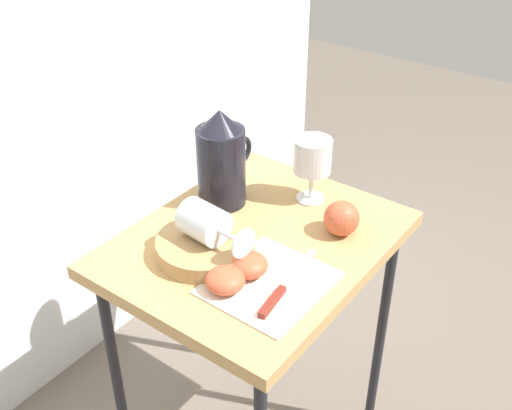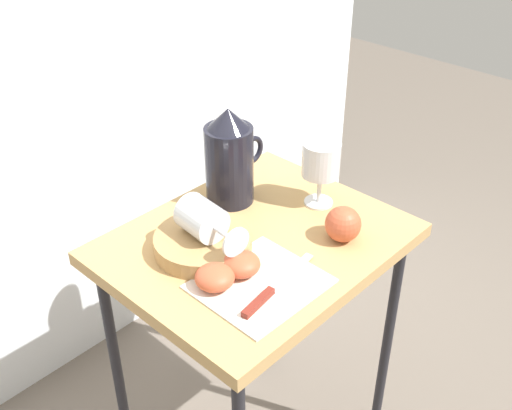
% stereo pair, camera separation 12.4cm
% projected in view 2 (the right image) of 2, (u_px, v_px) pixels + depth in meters
% --- Properties ---
extents(curtain_drape, '(2.40, 0.03, 1.83)m').
position_uv_depth(curtain_drape, '(64.00, 62.00, 1.54)').
color(curtain_drape, white).
rests_on(curtain_drape, ground_plane).
extents(table, '(0.59, 0.47, 0.70)m').
position_uv_depth(table, '(256.00, 265.00, 1.32)').
color(table, tan).
rests_on(table, ground_plane).
extents(linen_napkin, '(0.22, 0.20, 0.00)m').
position_uv_depth(linen_napkin, '(260.00, 284.00, 1.16)').
color(linen_napkin, silver).
rests_on(linen_napkin, table).
extents(basket_tray, '(0.19, 0.19, 0.03)m').
position_uv_depth(basket_tray, '(203.00, 243.00, 1.24)').
color(basket_tray, '#AD8451').
rests_on(basket_tray, table).
extents(pitcher, '(0.16, 0.11, 0.22)m').
position_uv_depth(pitcher, '(230.00, 164.00, 1.36)').
color(pitcher, black).
rests_on(pitcher, table).
extents(wine_glass_upright, '(0.08, 0.08, 0.15)m').
position_uv_depth(wine_glass_upright, '(321.00, 162.00, 1.34)').
color(wine_glass_upright, silver).
rests_on(wine_glass_upright, table).
extents(wine_glass_tipped_near, '(0.08, 0.15, 0.08)m').
position_uv_depth(wine_glass_tipped_near, '(203.00, 219.00, 1.21)').
color(wine_glass_tipped_near, silver).
rests_on(wine_glass_tipped_near, basket_tray).
extents(apple_half_left, '(0.07, 0.07, 0.04)m').
position_uv_depth(apple_half_left, '(215.00, 277.00, 1.14)').
color(apple_half_left, '#C15133').
rests_on(apple_half_left, linen_napkin).
extents(apple_half_right, '(0.07, 0.07, 0.04)m').
position_uv_depth(apple_half_right, '(241.00, 264.00, 1.17)').
color(apple_half_right, '#C15133').
rests_on(apple_half_right, linen_napkin).
extents(apple_whole, '(0.07, 0.07, 0.07)m').
position_uv_depth(apple_whole, '(343.00, 224.00, 1.26)').
color(apple_whole, '#C15133').
rests_on(apple_whole, table).
extents(knife, '(0.22, 0.05, 0.01)m').
position_uv_depth(knife, '(269.00, 293.00, 1.13)').
color(knife, silver).
rests_on(knife, linen_napkin).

